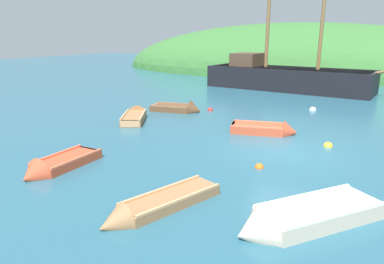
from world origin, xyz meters
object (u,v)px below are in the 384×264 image
object	(u,v)px
rowboat_outer_left	(154,208)
buoy_white	(313,110)
rowboat_portside	(299,220)
rowboat_center	(135,117)
rowboat_near_dock	(267,131)
buoy_orange	(259,168)
rowboat_outer_right	(180,110)
buoy_yellow	(328,146)
buoy_red	(210,110)
sailing_ship	(285,81)
rowboat_far	(56,167)

from	to	relation	value
rowboat_outer_left	buoy_white	xyz separation A→B (m)	(1.45, 15.17, -0.08)
buoy_white	rowboat_portside	bearing A→B (deg)	-81.78
rowboat_center	rowboat_portside	world-z (taller)	rowboat_portside
rowboat_near_dock	buoy_orange	world-z (taller)	rowboat_near_dock
rowboat_near_dock	rowboat_center	world-z (taller)	rowboat_near_dock
rowboat_near_dock	buoy_orange	xyz separation A→B (m)	(1.00, -4.44, -0.13)
rowboat_outer_right	rowboat_portside	size ratio (longest dim) A/B	0.83
rowboat_near_dock	rowboat_outer_left	size ratio (longest dim) A/B	0.87
rowboat_portside	buoy_yellow	size ratio (longest dim) A/B	10.16
rowboat_outer_left	rowboat_center	bearing A→B (deg)	-120.43
rowboat_near_dock	buoy_red	xyz separation A→B (m)	(-4.55, 3.48, -0.13)
sailing_ship	buoy_white	distance (m)	8.58
rowboat_far	rowboat_outer_right	xyz separation A→B (m)	(-0.96, 10.21, 0.02)
rowboat_portside	buoy_yellow	distance (m)	6.96
sailing_ship	rowboat_near_dock	xyz separation A→B (m)	(2.60, -14.23, -0.54)
rowboat_far	rowboat_outer_left	bearing A→B (deg)	79.51
rowboat_center	buoy_orange	bearing A→B (deg)	-143.79
sailing_ship	buoy_white	bearing A→B (deg)	-59.08
buoy_white	buoy_orange	bearing A→B (deg)	-89.78
rowboat_near_dock	sailing_ship	bearing A→B (deg)	86.67
rowboat_near_dock	buoy_white	xyz separation A→B (m)	(0.96, 6.45, -0.13)
buoy_white	buoy_red	bearing A→B (deg)	-151.67
buoy_white	rowboat_outer_right	bearing A→B (deg)	-149.65
sailing_ship	rowboat_outer_right	bearing A→B (deg)	-99.76
buoy_orange	rowboat_near_dock	bearing A→B (deg)	102.75
buoy_orange	rowboat_outer_left	bearing A→B (deg)	-109.14
rowboat_far	buoy_yellow	bearing A→B (deg)	132.42
rowboat_far	buoy_yellow	size ratio (longest dim) A/B	7.94
rowboat_far	buoy_white	xyz separation A→B (m)	(6.03, 14.30, -0.09)
rowboat_outer_left	buoy_red	size ratio (longest dim) A/B	10.62
sailing_ship	rowboat_outer_right	size ratio (longest dim) A/B	5.10
sailing_ship	rowboat_portside	world-z (taller)	sailing_ship
sailing_ship	rowboat_far	distance (m)	22.23
rowboat_far	rowboat_portside	xyz separation A→B (m)	(8.08, 0.13, 0.05)
rowboat_far	rowboat_portside	world-z (taller)	rowboat_portside
rowboat_portside	rowboat_center	bearing A→B (deg)	-86.72
rowboat_far	buoy_red	bearing A→B (deg)	177.71
buoy_red	buoy_yellow	xyz separation A→B (m)	(7.32, -4.25, 0.00)
rowboat_near_dock	rowboat_center	distance (m)	7.16
rowboat_far	rowboat_center	xyz separation A→B (m)	(-2.07, 7.26, 0.04)
buoy_white	buoy_yellow	xyz separation A→B (m)	(1.82, -7.21, 0.00)
rowboat_outer_left	buoy_white	size ratio (longest dim) A/B	8.82
rowboat_outer_right	buoy_red	size ratio (longest dim) A/B	9.22
sailing_ship	buoy_white	world-z (taller)	sailing_ship
rowboat_near_dock	rowboat_portside	world-z (taller)	rowboat_portside
buoy_white	buoy_orange	xyz separation A→B (m)	(0.04, -10.89, 0.00)
rowboat_outer_left	buoy_red	bearing A→B (deg)	-141.27
rowboat_outer_left	buoy_orange	xyz separation A→B (m)	(1.49, 4.29, -0.08)
buoy_yellow	sailing_ship	bearing A→B (deg)	109.72
rowboat_near_dock	rowboat_portside	distance (m)	8.29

